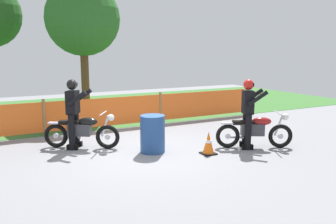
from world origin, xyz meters
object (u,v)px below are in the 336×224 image
(motorcycle_trailing, at_px, (255,131))
(rider_trailing, at_px, (248,111))
(rider_lead, at_px, (74,111))
(traffic_cone, at_px, (208,143))
(spare_drum, at_px, (153,134))
(motorcycle_lead, at_px, (82,131))

(motorcycle_trailing, bearing_deg, rider_trailing, -179.43)
(rider_trailing, bearing_deg, rider_lead, -179.70)
(rider_trailing, bearing_deg, traffic_cone, -152.09)
(rider_trailing, height_order, spare_drum, rider_trailing)
(motorcycle_trailing, relative_size, rider_lead, 1.02)
(motorcycle_trailing, bearing_deg, traffic_cone, -155.74)
(traffic_cone, bearing_deg, motorcycle_lead, 142.93)
(traffic_cone, bearing_deg, spare_drum, 144.78)
(rider_lead, relative_size, spare_drum, 1.92)
(rider_lead, relative_size, rider_trailing, 1.00)
(motorcycle_trailing, xyz_separation_m, traffic_cone, (-1.31, 0.08, -0.17))
(rider_trailing, xyz_separation_m, spare_drum, (-2.22, 0.75, -0.48))
(motorcycle_lead, xyz_separation_m, rider_lead, (-0.15, 0.10, 0.48))
(rider_lead, bearing_deg, traffic_cone, -4.13)
(rider_trailing, bearing_deg, spare_drum, -171.02)
(rider_lead, distance_m, traffic_cone, 3.33)
(motorcycle_lead, bearing_deg, spare_drum, -5.77)
(spare_drum, bearing_deg, rider_lead, 142.15)
(motorcycle_lead, distance_m, spare_drum, 1.77)
(rider_lead, height_order, traffic_cone, rider_lead)
(motorcycle_lead, height_order, spare_drum, motorcycle_lead)
(rider_lead, relative_size, traffic_cone, 3.19)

